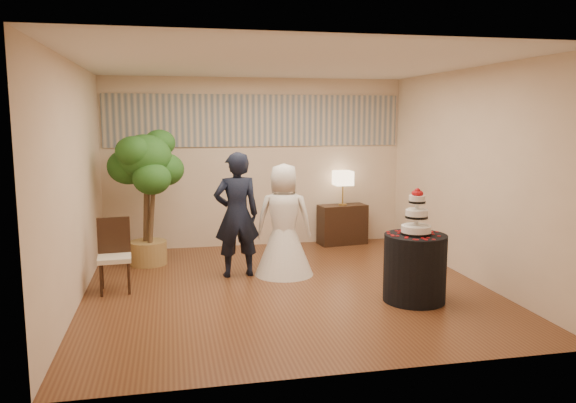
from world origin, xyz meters
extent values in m
cube|color=brown|center=(0.00, 0.00, 0.00)|extent=(5.00, 5.00, 0.00)
cube|color=white|center=(0.00, 0.00, 2.80)|extent=(5.00, 5.00, 0.00)
cube|color=beige|center=(0.00, 2.50, 1.40)|extent=(5.00, 0.06, 2.80)
cube|color=beige|center=(0.00, -2.50, 1.40)|extent=(5.00, 0.06, 2.80)
cube|color=beige|center=(-2.50, 0.00, 1.40)|extent=(0.06, 5.00, 2.80)
cube|color=beige|center=(2.50, 0.00, 1.40)|extent=(0.06, 5.00, 2.80)
cube|color=#9B978D|center=(0.00, 2.48, 2.10)|extent=(4.90, 0.02, 0.85)
imported|color=black|center=(-0.55, 0.67, 0.85)|extent=(0.65, 0.46, 1.70)
imported|color=white|center=(0.09, 0.60, 0.77)|extent=(0.97, 0.97, 1.54)
cylinder|color=black|center=(1.37, -0.82, 0.40)|extent=(0.94, 0.94, 0.80)
cube|color=black|center=(1.44, 2.25, 0.34)|extent=(0.85, 0.47, 0.68)
camera|label=1|loc=(-1.41, -6.79, 2.15)|focal=35.00mm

